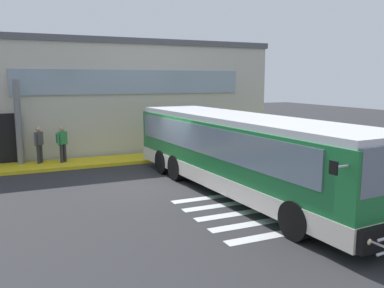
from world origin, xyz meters
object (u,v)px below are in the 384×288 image
(entry_support_column, at_px, (18,122))
(passenger_by_doorway, at_px, (62,142))
(passenger_near_column, at_px, (39,143))
(bus_main_foreground, at_px, (241,155))

(entry_support_column, height_order, passenger_by_doorway, entry_support_column)
(entry_support_column, bearing_deg, passenger_by_doorway, -13.79)
(entry_support_column, relative_size, passenger_near_column, 2.25)
(entry_support_column, bearing_deg, bus_main_foreground, -48.25)
(entry_support_column, xyz_separation_m, passenger_near_column, (0.80, -0.23, -0.96))
(bus_main_foreground, distance_m, passenger_near_column, 9.68)
(bus_main_foreground, bearing_deg, entry_support_column, 131.75)
(entry_support_column, bearing_deg, passenger_near_column, -15.94)
(passenger_near_column, height_order, passenger_by_doorway, same)
(entry_support_column, relative_size, bus_main_foreground, 0.30)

